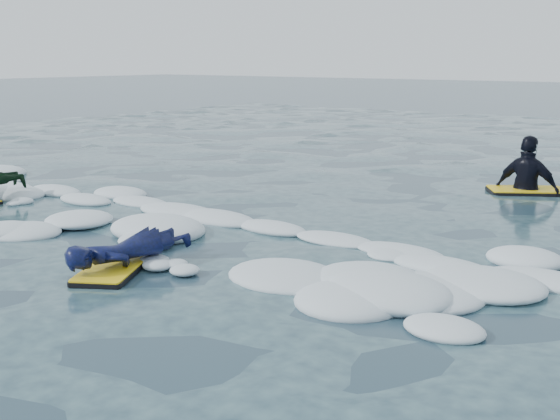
% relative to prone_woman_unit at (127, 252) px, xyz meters
% --- Properties ---
extents(ground, '(120.00, 120.00, 0.00)m').
position_rel_prone_woman_unit_xyz_m(ground, '(-0.69, 0.60, -0.19)').
color(ground, '#1A343E').
rests_on(ground, ground).
extents(foam_band, '(12.00, 3.10, 0.30)m').
position_rel_prone_woman_unit_xyz_m(foam_band, '(-0.69, 1.63, -0.19)').
color(foam_band, white).
rests_on(foam_band, ground).
extents(prone_woman_unit, '(0.93, 1.54, 0.37)m').
position_rel_prone_woman_unit_xyz_m(prone_woman_unit, '(0.00, 0.00, 0.00)').
color(prone_woman_unit, black).
rests_on(prone_woman_unit, ground).
extents(waiting_rider_unit, '(1.36, 1.20, 1.79)m').
position_rel_prone_woman_unit_xyz_m(waiting_rider_unit, '(2.06, 6.60, -0.14)').
color(waiting_rider_unit, black).
rests_on(waiting_rider_unit, ground).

